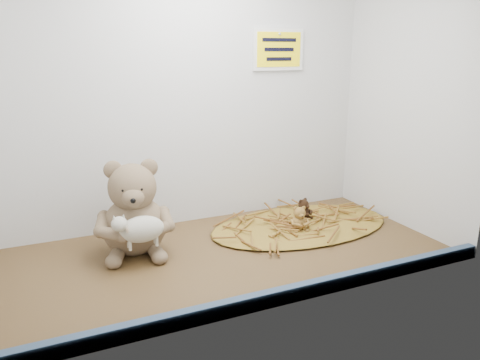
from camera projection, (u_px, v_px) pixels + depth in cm
name	position (u px, v px, depth cm)	size (l,w,h in cm)	color
alcove_shell	(216.00, 88.00, 126.21)	(120.40, 60.20, 90.40)	#3B2614
front_rail	(281.00, 296.00, 104.64)	(119.28, 2.20, 3.60)	#364C68
straw_bed	(301.00, 225.00, 150.32)	(60.76, 35.28, 1.18)	brown
main_teddy	(134.00, 207.00, 128.42)	(21.35, 22.54, 26.48)	#856852
toy_lamb	(142.00, 229.00, 120.93)	(15.11, 9.22, 9.76)	silver
mini_teddy_tan	(299.00, 217.00, 144.64)	(6.12, 6.46, 7.59)	olive
mini_teddy_brown	(303.00, 208.00, 153.73)	(5.67, 5.99, 7.04)	black
wall_sign	(278.00, 49.00, 153.31)	(16.00, 1.20, 11.00)	yellow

